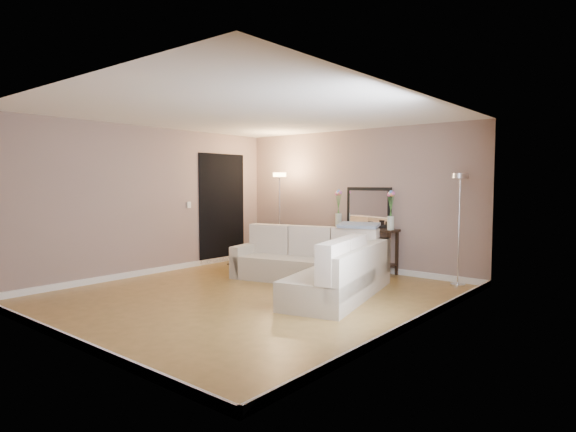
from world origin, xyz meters
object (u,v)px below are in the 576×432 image
Objects in this scene: sectional_sofa at (318,266)px; floor_lamp_unlit at (460,207)px; console_table at (359,247)px; floor_lamp_lit at (280,200)px.

floor_lamp_unlit is at bearing 42.32° from sectional_sofa.
console_table is 2.01m from floor_lamp_unlit.
floor_lamp_lit reaches higher than floor_lamp_unlit.
console_table is 0.75× the size of floor_lamp_unlit.
sectional_sofa is 2.40m from floor_lamp_unlit.
floor_lamp_unlit reaches higher than sectional_sofa.
floor_lamp_lit is at bearing -168.14° from console_table.
console_table is at bearing 11.86° from floor_lamp_lit.
sectional_sofa is at bearing -33.88° from floor_lamp_lit.
console_table is at bearing 97.58° from sectional_sofa.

